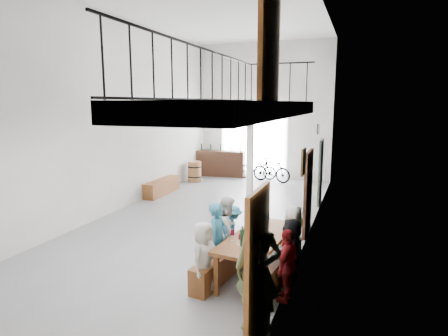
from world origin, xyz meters
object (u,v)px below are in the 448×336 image
at_px(tasting_table, 258,240).
at_px(side_bench, 162,187).
at_px(bench_inner, 225,263).
at_px(oak_barrel, 195,172).
at_px(host_standing, 258,270).
at_px(bicycle_near, 257,168).
at_px(serving_counter, 221,163).

height_order(tasting_table, side_bench, tasting_table).
relative_size(bench_inner, side_bench, 1.10).
distance_m(side_bench, oak_barrel, 2.32).
bearing_deg(tasting_table, bench_inner, -165.29).
height_order(tasting_table, oak_barrel, oak_barrel).
height_order(side_bench, host_standing, host_standing).
bearing_deg(bench_inner, tasting_table, 16.31).
bearing_deg(bench_inner, bicycle_near, 109.37).
relative_size(tasting_table, side_bench, 1.21).
height_order(bench_inner, serving_counter, serving_counter).
xyz_separation_m(side_bench, oak_barrel, (0.17, 2.31, 0.15)).
bearing_deg(side_bench, bicycle_near, 57.30).
bearing_deg(bicycle_near, side_bench, 147.84).
distance_m(serving_counter, bicycle_near, 1.61).
height_order(bench_inner, oak_barrel, oak_barrel).
relative_size(tasting_table, oak_barrel, 2.72).
bearing_deg(bench_inner, oak_barrel, 126.28).
xyz_separation_m(oak_barrel, serving_counter, (0.58, 1.44, 0.14)).
distance_m(side_bench, bicycle_near, 4.36).
height_order(tasting_table, bicycle_near, bicycle_near).
height_order(tasting_table, serving_counter, serving_counter).
height_order(side_bench, serving_counter, serving_counter).
bearing_deg(side_bench, bench_inner, -50.45).
bearing_deg(bench_inner, host_standing, -47.32).
bearing_deg(serving_counter, tasting_table, -70.68).
bearing_deg(host_standing, tasting_table, 112.16).
relative_size(side_bench, bicycle_near, 1.10).
xyz_separation_m(tasting_table, serving_counter, (-3.95, 8.63, -0.17)).
xyz_separation_m(side_bench, serving_counter, (0.75, 3.74, 0.29)).
bearing_deg(serving_counter, host_standing, -72.07).
bearing_deg(serving_counter, bench_inner, -74.23).
xyz_separation_m(serving_counter, host_standing, (4.36, -10.15, 0.35)).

